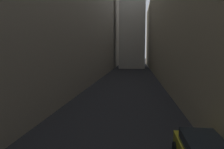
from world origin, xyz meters
name	(u,v)px	position (x,y,z in m)	size (l,w,h in m)	color
ground_plane	(128,80)	(0.00, 48.00, 0.00)	(264.00, 264.00, 0.00)	black
building_block_left	(70,14)	(-11.40, 50.00, 12.55)	(11.80, 108.00, 25.11)	gray
building_block_right	(191,21)	(11.34, 50.00, 10.77)	(11.69, 108.00, 21.53)	gray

